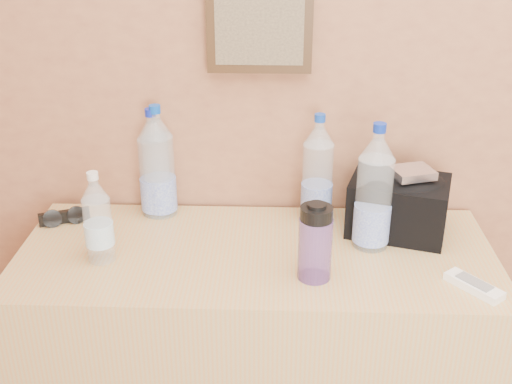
% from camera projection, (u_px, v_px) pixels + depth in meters
% --- Properties ---
extents(picture_frame, '(0.30, 0.03, 0.25)m').
position_uv_depth(picture_frame, '(259.00, 29.00, 1.80)').
color(picture_frame, '#382311').
rests_on(picture_frame, room_shell).
extents(dresser, '(1.34, 0.56, 0.84)m').
position_uv_depth(dresser, '(256.00, 368.00, 1.98)').
color(dresser, tan).
rests_on(dresser, ground).
extents(pet_large_a, '(0.10, 0.10, 0.35)m').
position_uv_depth(pet_large_a, '(159.00, 167.00, 1.95)').
color(pet_large_a, silver).
rests_on(pet_large_a, dresser).
extents(pet_large_b, '(0.09, 0.09, 0.34)m').
position_uv_depth(pet_large_b, '(155.00, 169.00, 1.95)').
color(pet_large_b, silver).
rests_on(pet_large_b, dresser).
extents(pet_large_c, '(0.09, 0.09, 0.34)m').
position_uv_depth(pet_large_c, '(317.00, 174.00, 1.92)').
color(pet_large_c, '#C5E1FB').
rests_on(pet_large_c, dresser).
extents(pet_large_d, '(0.10, 0.10, 0.37)m').
position_uv_depth(pet_large_d, '(374.00, 194.00, 1.76)').
color(pet_large_d, silver).
rests_on(pet_large_d, dresser).
extents(pet_small, '(0.07, 0.07, 0.26)m').
position_uv_depth(pet_small, '(98.00, 222.00, 1.71)').
color(pet_small, white).
rests_on(pet_small, dresser).
extents(nalgene_bottle, '(0.09, 0.09, 0.21)m').
position_uv_depth(nalgene_bottle, '(315.00, 242.00, 1.63)').
color(nalgene_bottle, '#643E93').
rests_on(nalgene_bottle, dresser).
extents(sunglasses, '(0.16, 0.11, 0.04)m').
position_uv_depth(sunglasses, '(64.00, 217.00, 1.95)').
color(sunglasses, black).
rests_on(sunglasses, dresser).
extents(ac_remote, '(0.14, 0.15, 0.02)m').
position_uv_depth(ac_remote, '(474.00, 286.00, 1.62)').
color(ac_remote, silver).
rests_on(ac_remote, dresser).
extents(toiletry_bag, '(0.32, 0.27, 0.19)m').
position_uv_depth(toiletry_bag, '(398.00, 202.00, 1.87)').
color(toiletry_bag, black).
rests_on(toiletry_bag, dresser).
extents(foil_packet, '(0.13, 0.12, 0.02)m').
position_uv_depth(foil_packet, '(412.00, 173.00, 1.80)').
color(foil_packet, white).
rests_on(foil_packet, toiletry_bag).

